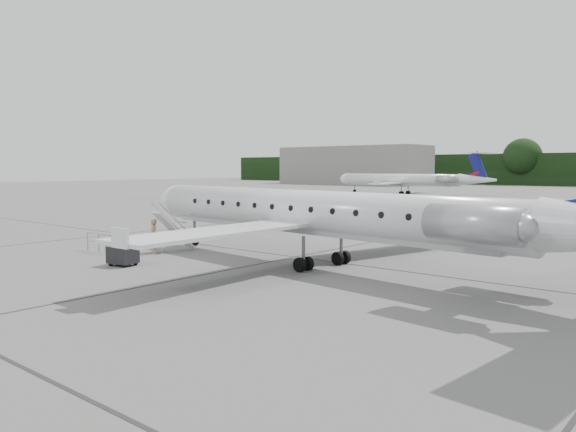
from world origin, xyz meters
The scene contains 8 objects.
ground centered at (0.00, 0.00, 0.00)m, with size 320.00×320.00×0.00m, color slate.
terminal_building centered at (-70.00, 110.00, 5.00)m, with size 40.00×14.00×10.00m, color slate.
main_regional_jet centered at (-2.84, 3.89, 3.50)m, with size 27.26×19.63×6.99m, color silver, non-canonical shape.
airstair centered at (-11.05, 2.62, 1.10)m, with size 0.85×2.22×2.19m, color silver, non-canonical shape.
passenger centered at (-11.18, 1.37, 0.92)m, with size 0.67×0.44×1.84m, color #9A7154.
safety_railing centered at (-13.87, -0.21, 0.50)m, with size 2.20×0.08×1.00m, color #92949A, non-canonical shape.
baggage_cart centered at (-9.32, -1.75, 0.52)m, with size 1.20×0.97×1.04m, color black, non-canonical shape.
bg_regional_left centered at (-32.82, 67.47, 3.43)m, with size 26.17×18.84×6.87m, color silver, non-canonical shape.
Camera 1 is at (13.09, -16.59, 4.57)m, focal length 35.00 mm.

